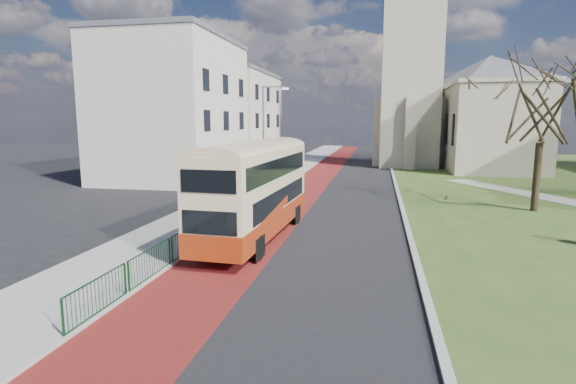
# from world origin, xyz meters

# --- Properties ---
(ground) EXTENTS (160.00, 160.00, 0.00)m
(ground) POSITION_xyz_m (0.00, 0.00, 0.00)
(ground) COLOR black
(ground) RESTS_ON ground
(road_carriageway) EXTENTS (9.00, 120.00, 0.01)m
(road_carriageway) POSITION_xyz_m (1.50, 20.00, 0.01)
(road_carriageway) COLOR black
(road_carriageway) RESTS_ON ground
(bus_lane) EXTENTS (3.40, 120.00, 0.01)m
(bus_lane) POSITION_xyz_m (-1.20, 20.00, 0.01)
(bus_lane) COLOR #591414
(bus_lane) RESTS_ON ground
(pavement_west) EXTENTS (4.00, 120.00, 0.12)m
(pavement_west) POSITION_xyz_m (-5.00, 20.00, 0.06)
(pavement_west) COLOR gray
(pavement_west) RESTS_ON ground
(kerb_west) EXTENTS (0.25, 120.00, 0.13)m
(kerb_west) POSITION_xyz_m (-3.00, 20.00, 0.07)
(kerb_west) COLOR #999993
(kerb_west) RESTS_ON ground
(kerb_east) EXTENTS (0.25, 80.00, 0.13)m
(kerb_east) POSITION_xyz_m (6.10, 22.00, 0.07)
(kerb_east) COLOR #999993
(kerb_east) RESTS_ON ground
(pedestrian_railing) EXTENTS (0.07, 24.00, 1.12)m
(pedestrian_railing) POSITION_xyz_m (-2.95, 4.00, 0.55)
(pedestrian_railing) COLOR #0E3E1B
(pedestrian_railing) RESTS_ON ground
(gothic_church) EXTENTS (16.38, 18.00, 40.00)m
(gothic_church) POSITION_xyz_m (12.56, 38.00, 13.13)
(gothic_church) COLOR #9D947F
(gothic_church) RESTS_ON ground
(street_block_near) EXTENTS (10.30, 14.30, 13.00)m
(street_block_near) POSITION_xyz_m (-14.00, 22.00, 6.51)
(street_block_near) COLOR beige
(street_block_near) RESTS_ON ground
(street_block_far) EXTENTS (10.30, 16.30, 11.50)m
(street_block_far) POSITION_xyz_m (-14.00, 38.00, 5.76)
(street_block_far) COLOR beige
(street_block_far) RESTS_ON ground
(streetlamp) EXTENTS (2.13, 0.18, 8.00)m
(streetlamp) POSITION_xyz_m (-4.35, 18.00, 4.59)
(streetlamp) COLOR gray
(streetlamp) RESTS_ON pavement_west
(bus) EXTENTS (2.88, 10.39, 4.30)m
(bus) POSITION_xyz_m (-0.89, 2.39, 2.46)
(bus) COLOR maroon
(bus) RESTS_ON ground
(winter_tree_near) EXTENTS (9.35, 9.35, 10.52)m
(winter_tree_near) POSITION_xyz_m (13.82, 11.68, 7.33)
(winter_tree_near) COLOR #2D2416
(winter_tree_near) RESTS_ON grass_green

